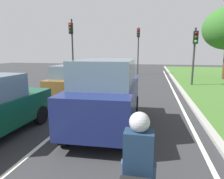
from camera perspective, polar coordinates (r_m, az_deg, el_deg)
ground_plane at (r=11.88m, az=0.42°, el=-1.57°), size 60.00×60.00×0.00m
lane_line_center at (r=12.03m, az=-2.85°, el=-1.41°), size 0.12×32.00×0.01m
lane_line_right_edge at (r=11.75m, az=17.94°, el=-2.23°), size 0.12×32.00×0.01m
curb_right at (r=11.80m, az=20.36°, el=-2.04°), size 0.24×48.00×0.12m
car_suv_ahead at (r=6.64m, az=-1.54°, el=-1.12°), size 2.11×4.57×2.28m
car_hatchback_far at (r=11.65m, az=-11.74°, el=2.36°), size 1.74×3.70×1.78m
rider_person at (r=2.90m, az=7.60°, el=-16.78°), size 0.50×0.40×1.16m
traffic_light_near_right at (r=15.96m, az=22.43°, el=11.10°), size 0.32×0.50×4.22m
traffic_light_overhead_left at (r=18.18m, az=-11.36°, el=13.57°), size 0.32×0.50×5.26m
traffic_light_far_median at (r=22.82m, az=7.45°, el=13.08°), size 0.32×0.50×5.10m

